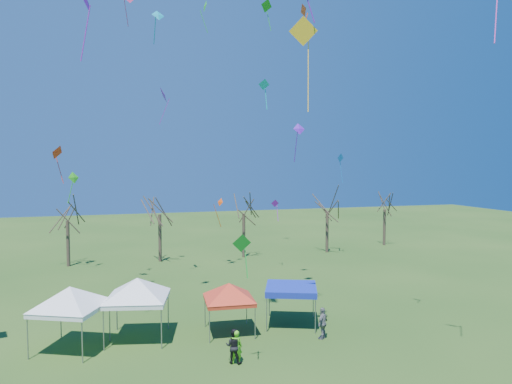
% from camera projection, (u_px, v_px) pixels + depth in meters
% --- Properties ---
extents(ground, '(140.00, 140.00, 0.00)m').
position_uv_depth(ground, '(252.00, 360.00, 22.06)').
color(ground, '#254917').
rests_on(ground, ground).
extents(tree_1, '(3.42, 3.42, 7.54)m').
position_uv_depth(tree_1, '(67.00, 204.00, 42.23)').
color(tree_1, '#3D2D21').
rests_on(tree_1, ground).
extents(tree_2, '(3.71, 3.71, 8.18)m').
position_uv_depth(tree_2, '(159.00, 197.00, 44.33)').
color(tree_2, '#3D2D21').
rests_on(tree_2, ground).
extents(tree_3, '(3.59, 3.59, 7.91)m').
position_uv_depth(tree_3, '(244.00, 198.00, 46.42)').
color(tree_3, '#3D2D21').
rests_on(tree_3, ground).
extents(tree_4, '(3.58, 3.58, 7.89)m').
position_uv_depth(tree_4, '(327.00, 196.00, 49.03)').
color(tree_4, '#3D2D21').
rests_on(tree_4, ground).
extents(tree_5, '(3.39, 3.39, 7.46)m').
position_uv_depth(tree_5, '(385.00, 197.00, 53.40)').
color(tree_5, '#3D2D21').
rests_on(tree_5, ground).
extents(tent_white_west, '(4.03, 4.03, 3.79)m').
position_uv_depth(tent_white_west, '(70.00, 291.00, 23.18)').
color(tent_white_west, gray).
rests_on(tent_white_west, ground).
extents(tent_white_mid, '(4.31, 4.31, 3.89)m').
position_uv_depth(tent_white_mid, '(137.00, 282.00, 24.60)').
color(tent_white_mid, gray).
rests_on(tent_white_mid, ground).
extents(tent_red, '(3.73, 3.73, 3.30)m').
position_uv_depth(tent_red, '(229.00, 286.00, 25.51)').
color(tent_red, gray).
rests_on(tent_red, ground).
extents(tent_blue, '(3.80, 3.80, 2.31)m').
position_uv_depth(tent_blue, '(291.00, 289.00, 26.94)').
color(tent_blue, gray).
rests_on(tent_blue, ground).
extents(person_dark, '(1.01, 0.94, 1.66)m').
position_uv_depth(person_dark, '(234.00, 346.00, 21.74)').
color(person_dark, black).
rests_on(person_dark, ground).
extents(person_grey, '(1.04, 0.99, 1.73)m').
position_uv_depth(person_grey, '(323.00, 323.00, 24.77)').
color(person_grey, slate).
rests_on(person_grey, ground).
extents(person_green, '(0.64, 0.46, 1.62)m').
position_uv_depth(person_green, '(236.00, 347.00, 21.67)').
color(person_green, '#5AC820').
rests_on(person_green, ground).
extents(kite_1, '(0.89, 0.46, 2.01)m').
position_uv_depth(kite_1, '(242.00, 244.00, 20.26)').
color(kite_1, '#179828').
rests_on(kite_1, ground).
extents(kite_5, '(1.39, 0.81, 4.50)m').
position_uv_depth(kite_5, '(303.00, 32.00, 21.53)').
color(kite_5, yellow).
rests_on(kite_5, ground).
extents(kite_11, '(0.83, 1.42, 3.07)m').
position_uv_depth(kite_11, '(164.00, 95.00, 35.99)').
color(kite_11, purple).
rests_on(kite_11, ground).
extents(kite_6, '(1.55, 1.13, 3.26)m').
position_uv_depth(kite_6, '(266.00, 6.00, 47.31)').
color(kite_6, '#209B17').
rests_on(kite_6, ground).
extents(kite_19, '(0.74, 0.52, 1.97)m').
position_uv_depth(kite_19, '(275.00, 204.00, 41.13)').
color(kite_19, purple).
rests_on(kite_19, ground).
extents(kite_25, '(0.35, 0.75, 1.70)m').
position_uv_depth(kite_25, '(304.00, 11.00, 25.42)').
color(kite_25, '#FF4C0D').
rests_on(kite_25, ground).
extents(kite_12, '(0.96, 0.59, 3.01)m').
position_uv_depth(kite_12, '(340.00, 159.00, 46.08)').
color(kite_12, blue).
rests_on(kite_12, ground).
extents(kite_13, '(1.08, 1.05, 2.78)m').
position_uv_depth(kite_13, '(74.00, 178.00, 39.51)').
color(kite_13, green).
rests_on(kite_13, ground).
extents(kite_18, '(0.78, 0.49, 1.91)m').
position_uv_depth(kite_18, '(264.00, 85.00, 28.34)').
color(kite_18, '#0CA3B4').
rests_on(kite_18, ground).
extents(kite_3, '(0.77, 1.23, 2.98)m').
position_uv_depth(kite_3, '(205.00, 7.00, 43.66)').
color(kite_3, green).
rests_on(kite_3, ground).
extents(kite_22, '(0.89, 1.01, 2.84)m').
position_uv_depth(kite_22, '(220.00, 203.00, 42.42)').
color(kite_22, '#FA490D').
rests_on(kite_22, ground).
extents(kite_8, '(0.77, 1.32, 3.67)m').
position_uv_depth(kite_8, '(86.00, 1.00, 22.79)').
color(kite_8, purple).
rests_on(kite_8, ground).
extents(kite_17, '(0.94, 0.55, 2.81)m').
position_uv_depth(kite_17, '(299.00, 130.00, 32.56)').
color(kite_17, '#611CC7').
rests_on(kite_17, ground).
extents(kite_24, '(0.91, 0.66, 2.13)m').
position_uv_depth(kite_24, '(158.00, 16.00, 28.29)').
color(kite_24, '#0B91AE').
rests_on(kite_24, ground).
extents(kite_2, '(1.32, 1.57, 3.39)m').
position_uv_depth(kite_2, '(57.00, 152.00, 39.80)').
color(kite_2, red).
rests_on(kite_2, ground).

